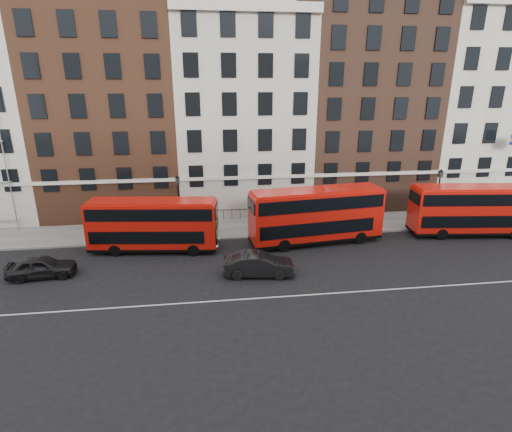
{
  "coord_description": "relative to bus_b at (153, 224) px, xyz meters",
  "views": [
    {
      "loc": [
        -3.97,
        -23.51,
        12.66
      ],
      "look_at": [
        -0.27,
        5.0,
        3.0
      ],
      "focal_mm": 28.0,
      "sensor_mm": 36.0,
      "label": 1
    }
  ],
  "objects": [
    {
      "name": "bus_b",
      "position": [
        0.0,
        0.0,
        0.0
      ],
      "size": [
        10.08,
        3.51,
        4.15
      ],
      "rotation": [
        0.0,
        0.0,
        -0.12
      ],
      "color": "red",
      "rests_on": "ground"
    },
    {
      "name": "building_terrace",
      "position": [
        7.86,
        11.51,
        8.01
      ],
      "size": [
        64.0,
        11.95,
        22.0
      ],
      "color": "#AEA597",
      "rests_on": "ground"
    },
    {
      "name": "car_rear",
      "position": [
        -7.11,
        -3.6,
        -1.47
      ],
      "size": [
        4.54,
        2.15,
        1.5
      ],
      "primitive_type": "imported",
      "rotation": [
        0.0,
        0.0,
        1.66
      ],
      "color": "black",
      "rests_on": "ground"
    },
    {
      "name": "lamp_post_right",
      "position": [
        24.71,
        2.1,
        0.85
      ],
      "size": [
        0.44,
        0.44,
        5.33
      ],
      "color": "black",
      "rests_on": "pavement"
    },
    {
      "name": "ground",
      "position": [
        8.17,
        -6.37,
        -2.22
      ],
      "size": [
        120.0,
        120.0,
        0.0
      ],
      "primitive_type": "plane",
      "color": "black",
      "rests_on": "ground"
    },
    {
      "name": "car_front",
      "position": [
        7.58,
        -5.27,
        -1.42
      ],
      "size": [
        5.01,
        2.2,
        1.6
      ],
      "primitive_type": "imported",
      "rotation": [
        0.0,
        0.0,
        1.46
      ],
      "color": "black",
      "rests_on": "ground"
    },
    {
      "name": "bus_c",
      "position": [
        12.98,
        -0.01,
        0.23
      ],
      "size": [
        11.11,
        3.93,
        4.57
      ],
      "rotation": [
        0.0,
        0.0,
        0.12
      ],
      "color": "red",
      "rests_on": "ground"
    },
    {
      "name": "traffic_light",
      "position": [
        29.54,
        1.96,
        0.22
      ],
      "size": [
        0.25,
        0.45,
        3.27
      ],
      "color": "black",
      "rests_on": "pavement"
    },
    {
      "name": "bus_d",
      "position": [
        26.8,
        -0.0,
        0.12
      ],
      "size": [
        10.59,
        3.58,
        4.36
      ],
      "rotation": [
        0.0,
        0.0,
        -0.11
      ],
      "color": "red",
      "rests_on": "ground"
    },
    {
      "name": "kerb",
      "position": [
        8.17,
        1.63,
        -2.14
      ],
      "size": [
        80.0,
        0.3,
        0.16
      ],
      "primitive_type": "cube",
      "color": "gray",
      "rests_on": "ground"
    },
    {
      "name": "lamp_post_left",
      "position": [
        1.93,
        2.56,
        0.85
      ],
      "size": [
        0.44,
        0.44,
        5.33
      ],
      "color": "black",
      "rests_on": "pavement"
    },
    {
      "name": "iron_railings",
      "position": [
        8.17,
        6.33,
        -1.57
      ],
      "size": [
        6.6,
        0.06,
        1.0
      ],
      "primitive_type": null,
      "color": "black",
      "rests_on": "pavement"
    },
    {
      "name": "road_centre_line",
      "position": [
        8.17,
        -8.37,
        -2.22
      ],
      "size": [
        70.0,
        0.12,
        0.01
      ],
      "primitive_type": "cube",
      "color": "white",
      "rests_on": "ground"
    },
    {
      "name": "pavement",
      "position": [
        8.17,
        4.13,
        -2.15
      ],
      "size": [
        80.0,
        5.0,
        0.15
      ],
      "primitive_type": "cube",
      "color": "gray",
      "rests_on": "ground"
    }
  ]
}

